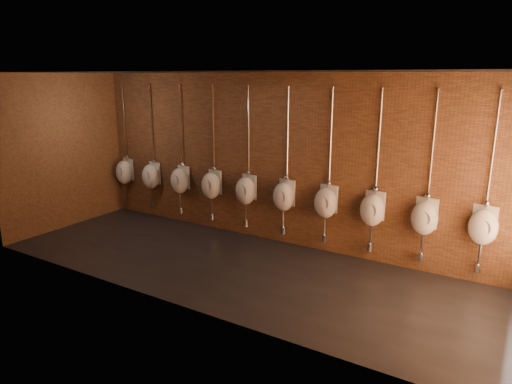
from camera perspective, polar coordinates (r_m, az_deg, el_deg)
ground at (r=7.85m, az=-2.93°, el=-9.30°), size 8.50×8.50×0.00m
room_shell at (r=7.27m, az=-3.13°, el=5.37°), size 8.54×3.04×3.22m
urinal_0 at (r=11.05m, az=-16.10°, el=2.46°), size 0.48×0.44×2.72m
urinal_1 at (r=10.45m, az=-12.97°, el=2.00°), size 0.48×0.44×2.72m
urinal_2 at (r=9.89m, az=-9.48°, el=1.48°), size 0.48×0.44×2.72m
urinal_3 at (r=9.38m, az=-5.58°, el=0.90°), size 0.48×0.44×2.72m
urinal_4 at (r=8.91m, az=-1.26°, el=0.24°), size 0.48×0.44×2.72m
urinal_5 at (r=8.50m, az=3.51°, el=-0.48°), size 0.48×0.44×2.72m
urinal_6 at (r=8.15m, az=8.73°, el=-1.27°), size 0.48×0.44×2.72m
urinal_7 at (r=7.88m, az=14.36°, el=-2.11°), size 0.48×0.44×2.72m
urinal_8 at (r=7.70m, az=20.33°, el=-2.97°), size 0.48×0.44×2.72m
urinal_9 at (r=7.60m, az=26.53°, el=-3.83°), size 0.48×0.44×2.72m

